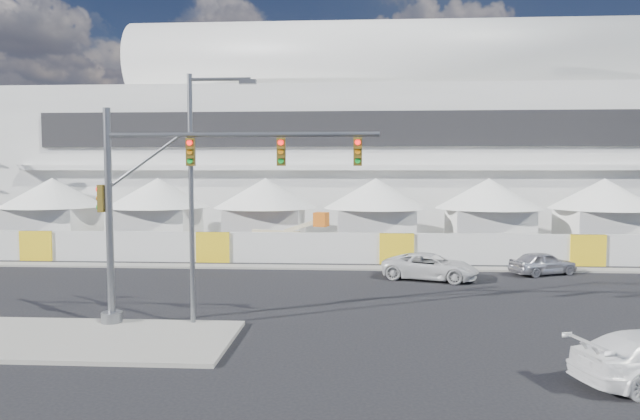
# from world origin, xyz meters

# --- Properties ---
(ground) EXTENTS (160.00, 160.00, 0.00)m
(ground) POSITION_xyz_m (0.00, 0.00, 0.00)
(ground) COLOR black
(ground) RESTS_ON ground
(median_island) EXTENTS (10.00, 5.00, 0.15)m
(median_island) POSITION_xyz_m (-6.00, -3.00, 0.07)
(median_island) COLOR gray
(median_island) RESTS_ON ground
(far_curb) EXTENTS (80.00, 1.20, 0.12)m
(far_curb) POSITION_xyz_m (20.00, 12.50, 0.06)
(far_curb) COLOR gray
(far_curb) RESTS_ON ground
(stadium) EXTENTS (80.00, 24.80, 21.98)m
(stadium) POSITION_xyz_m (8.71, 41.50, 9.45)
(stadium) COLOR silver
(stadium) RESTS_ON ground
(tent_row) EXTENTS (53.40, 8.40, 5.40)m
(tent_row) POSITION_xyz_m (0.50, 24.00, 3.15)
(tent_row) COLOR white
(tent_row) RESTS_ON ground
(hoarding_fence) EXTENTS (70.00, 0.25, 2.00)m
(hoarding_fence) POSITION_xyz_m (6.00, 14.50, 1.00)
(hoarding_fence) COLOR silver
(hoarding_fence) RESTS_ON ground
(sedan_silver) EXTENTS (3.02, 4.29, 1.35)m
(sedan_silver) POSITION_xyz_m (14.21, 11.19, 0.68)
(sedan_silver) COLOR #BCBBC0
(sedan_silver) RESTS_ON ground
(pickup_curb) EXTENTS (3.85, 5.70, 1.45)m
(pickup_curb) POSITION_xyz_m (7.48, 9.33, 0.72)
(pickup_curb) COLOR silver
(pickup_curb) RESTS_ON ground
(traffic_mast) EXTENTS (10.72, 0.80, 8.27)m
(traffic_mast) POSITION_xyz_m (-4.03, -1.00, 4.71)
(traffic_mast) COLOR slate
(traffic_mast) RESTS_ON median_island
(streetlight_median) EXTENTS (2.64, 0.26, 9.54)m
(streetlight_median) POSITION_xyz_m (-2.72, -0.80, 5.62)
(streetlight_median) COLOR slate
(streetlight_median) RESTS_ON median_island
(boom_lift) EXTENTS (6.74, 2.45, 3.31)m
(boom_lift) POSITION_xyz_m (-2.44, 16.11, 0.89)
(boom_lift) COLOR orange
(boom_lift) RESTS_ON ground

